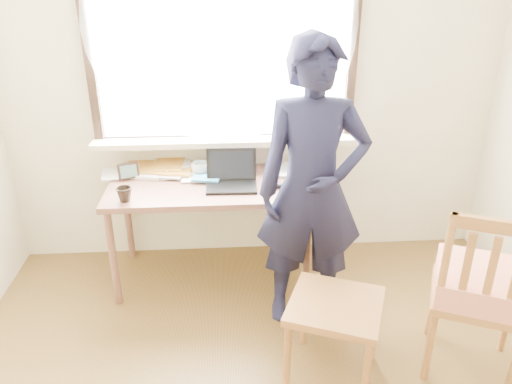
{
  "coord_description": "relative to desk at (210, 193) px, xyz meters",
  "views": [
    {
      "loc": [
        -0.22,
        -1.45,
        2.07
      ],
      "look_at": [
        -0.05,
        0.95,
        0.97
      ],
      "focal_mm": 35.0,
      "sensor_mm": 36.0,
      "label": 1
    }
  ],
  "objects": [
    {
      "name": "room_shell",
      "position": [
        0.29,
        -1.43,
        0.99
      ],
      "size": [
        3.52,
        4.02,
        2.61
      ],
      "color": "beige",
      "rests_on": "ground"
    },
    {
      "name": "desk",
      "position": [
        0.0,
        0.0,
        0.0
      ],
      "size": [
        1.35,
        0.68,
        0.73
      ],
      "color": "brown",
      "rests_on": "ground"
    },
    {
      "name": "laptop",
      "position": [
        0.15,
        -0.03,
        0.13
      ],
      "size": [
        0.34,
        0.28,
        0.23
      ],
      "color": "black",
      "rests_on": "desk"
    },
    {
      "name": "mug_white",
      "position": [
        -0.07,
        0.15,
        0.12
      ],
      "size": [
        0.17,
        0.17,
        0.09
      ],
      "primitive_type": "imported",
      "rotation": [
        0.0,
        0.0,
        0.87
      ],
      "color": "white",
      "rests_on": "desk"
    },
    {
      "name": "mug_dark",
      "position": [
        -0.52,
        -0.24,
        0.12
      ],
      "size": [
        0.1,
        0.1,
        0.09
      ],
      "primitive_type": "imported",
      "rotation": [
        0.0,
        0.0,
        -0.04
      ],
      "color": "black",
      "rests_on": "desk"
    },
    {
      "name": "mouse",
      "position": [
        0.44,
        -0.1,
        0.09
      ],
      "size": [
        0.1,
        0.07,
        0.04
      ],
      "primitive_type": "ellipsoid",
      "color": "black",
      "rests_on": "desk"
    },
    {
      "name": "desk_clutter",
      "position": [
        -0.36,
        0.2,
        0.1
      ],
      "size": [
        0.63,
        0.56,
        0.06
      ],
      "color": "teal",
      "rests_on": "desk"
    },
    {
      "name": "book_a",
      "position": [
        -0.36,
        0.2,
        0.09
      ],
      "size": [
        0.24,
        0.29,
        0.02
      ],
      "primitive_type": "imported",
      "rotation": [
        0.0,
        0.0,
        -0.2
      ],
      "color": "white",
      "rests_on": "desk"
    },
    {
      "name": "book_b",
      "position": [
        0.42,
        0.2,
        0.09
      ],
      "size": [
        0.26,
        0.31,
        0.02
      ],
      "primitive_type": "imported",
      "rotation": [
        0.0,
        0.0,
        -0.21
      ],
      "color": "white",
      "rests_on": "desk"
    },
    {
      "name": "picture_frame",
      "position": [
        -0.55,
        0.1,
        0.13
      ],
      "size": [
        0.14,
        0.06,
        0.11
      ],
      "color": "black",
      "rests_on": "desk"
    },
    {
      "name": "work_chair",
      "position": [
        0.65,
        -1.01,
        -0.25
      ],
      "size": [
        0.6,
        0.59,
        0.48
      ],
      "color": "#9F6834",
      "rests_on": "ground"
    },
    {
      "name": "side_chair",
      "position": [
        1.42,
        -1.01,
        -0.11
      ],
      "size": [
        0.62,
        0.61,
        1.02
      ],
      "color": "#9F6834",
      "rests_on": "ground"
    },
    {
      "name": "person",
      "position": [
        0.6,
        -0.48,
        0.23
      ],
      "size": [
        0.66,
        0.45,
        1.76
      ],
      "primitive_type": "imported",
      "rotation": [
        0.0,
        0.0,
        -0.05
      ],
      "color": "black",
      "rests_on": "ground"
    }
  ]
}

